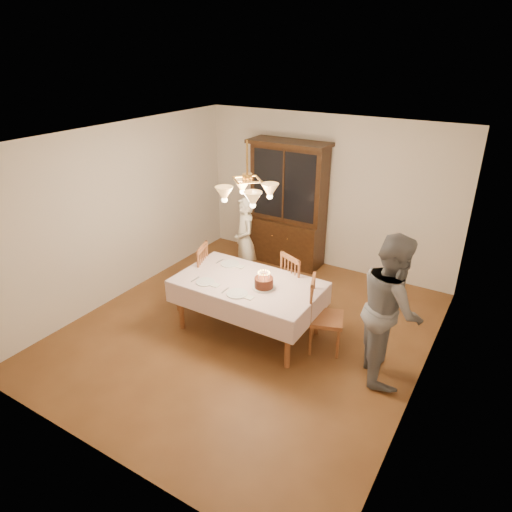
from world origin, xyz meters
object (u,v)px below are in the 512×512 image
Objects in this scene: dining_table at (248,287)px; china_hutch at (288,206)px; chair_far_side at (299,289)px; elderly_woman at (245,240)px; birthday_cake at (264,283)px.

dining_table is 0.88× the size of china_hutch.
china_hutch is at bearing 105.01° from dining_table.
elderly_woman reaches higher than chair_far_side.
birthday_cake is (-0.15, -0.73, 0.38)m from chair_far_side.
birthday_cake is at bearing -6.76° from elderly_woman.
dining_table is 0.84m from chair_far_side.
dining_table is at bearing -13.45° from elderly_woman.
china_hutch is (-0.60, 2.25, 0.36)m from dining_table.
china_hutch is 7.20× the size of birthday_cake.
elderly_woman reaches higher than dining_table.
dining_table is at bearing -74.99° from china_hutch.
chair_far_side is (1.02, -1.57, -0.60)m from china_hutch.
china_hutch is 2.46m from birthday_cake.
china_hutch is at bearing 110.69° from birthday_cake.
elderly_woman is 4.79× the size of birthday_cake.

